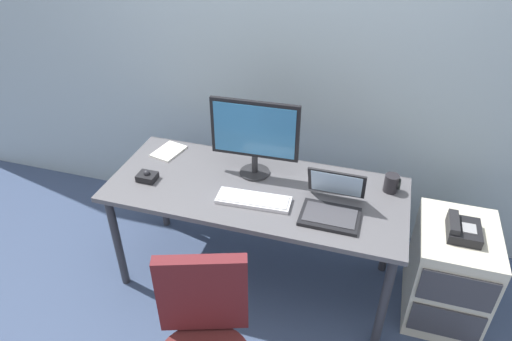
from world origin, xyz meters
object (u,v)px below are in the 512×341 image
at_px(trackball_mouse, 147,176).
at_px(paper_notepad, 169,151).
at_px(monitor_main, 255,134).
at_px(laptop, 332,204).
at_px(desk_phone, 462,230).
at_px(coffee_mug, 392,183).
at_px(file_cabinet, 449,273).
at_px(keyboard, 254,200).

bearing_deg(trackball_mouse, paper_notepad, 92.86).
bearing_deg(monitor_main, laptop, -24.39).
bearing_deg(desk_phone, trackball_mouse, -175.04).
xyz_separation_m(laptop, coffee_mug, (0.29, 0.28, 0.00)).
bearing_deg(desk_phone, paper_notepad, 174.80).
height_order(monitor_main, paper_notepad, monitor_main).
bearing_deg(coffee_mug, file_cabinet, -18.17).
height_order(laptop, paper_notepad, laptop).
height_order(monitor_main, coffee_mug, monitor_main).
height_order(monitor_main, trackball_mouse, monitor_main).
height_order(desk_phone, paper_notepad, paper_notepad).
xyz_separation_m(desk_phone, paper_notepad, (-1.79, 0.16, 0.07)).
height_order(desk_phone, trackball_mouse, trackball_mouse).
bearing_deg(paper_notepad, keyboard, -26.44).
relative_size(monitor_main, paper_notepad, 2.47).
height_order(keyboard, laptop, laptop).
bearing_deg(desk_phone, monitor_main, 175.56).
relative_size(desk_phone, keyboard, 0.48).
xyz_separation_m(keyboard, paper_notepad, (-0.68, 0.34, -0.01)).
bearing_deg(trackball_mouse, keyboard, -1.74).
bearing_deg(laptop, monitor_main, 155.61).
xyz_separation_m(monitor_main, coffee_mug, (0.79, 0.06, -0.22)).
height_order(file_cabinet, monitor_main, monitor_main).
height_order(keyboard, paper_notepad, keyboard).
xyz_separation_m(trackball_mouse, coffee_mug, (1.38, 0.30, 0.03)).
bearing_deg(paper_notepad, laptop, -15.10).
bearing_deg(keyboard, desk_phone, 8.90).
height_order(file_cabinet, laptop, laptop).
relative_size(laptop, coffee_mug, 3.03).
height_order(trackball_mouse, coffee_mug, coffee_mug).
xyz_separation_m(file_cabinet, trackball_mouse, (-1.78, -0.17, 0.43)).
xyz_separation_m(monitor_main, paper_notepad, (-0.60, 0.07, -0.27)).
bearing_deg(monitor_main, keyboard, -74.27).
distance_m(coffee_mug, paper_notepad, 1.39).
xyz_separation_m(trackball_mouse, paper_notepad, (-0.02, 0.32, -0.02)).
xyz_separation_m(desk_phone, trackball_mouse, (-1.77, -0.15, 0.09)).
distance_m(file_cabinet, laptop, 0.85).
bearing_deg(keyboard, monitor_main, 105.73).
bearing_deg(paper_notepad, desk_phone, -5.20).
distance_m(monitor_main, trackball_mouse, 0.68).
height_order(file_cabinet, trackball_mouse, trackball_mouse).
distance_m(file_cabinet, keyboard, 1.21).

